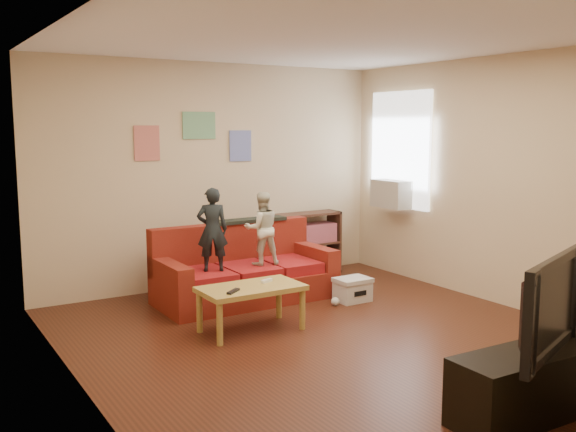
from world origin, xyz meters
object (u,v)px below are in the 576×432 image
child_b (262,228)px  television (537,303)px  sofa (243,274)px  child_a (212,230)px  coffee_table (251,292)px  file_box (353,289)px  tv_stand (532,384)px  bookshelf (303,247)px

child_b → television: bearing=105.0°
sofa → child_a: size_ratio=2.21×
coffee_table → file_box: 1.52m
sofa → tv_stand: size_ratio=1.60×
child_b → tv_stand: 3.53m
child_a → file_box: size_ratio=2.33×
television → coffee_table: bearing=85.5°
sofa → television: 3.69m
sofa → television: television is taller
child_a → bookshelf: size_ratio=0.87×
child_a → tv_stand: bearing=123.4°
child_a → child_b: 0.60m
coffee_table → television: 2.73m
sofa → bookshelf: size_ratio=1.92×
bookshelf → tv_stand: size_ratio=0.83×
child_a → file_box: (1.45, -0.55, -0.73)m
child_a → television: size_ratio=0.79×
television → bookshelf: bearing=57.2°
file_box → television: television is taller
television → tv_stand: bearing=0.0°
sofa → file_box: size_ratio=5.14×
sofa → coffee_table: sofa is taller
television → child_a: bearing=81.5°
coffee_table → file_box: size_ratio=2.54×
child_a → child_b: (0.60, 0.00, -0.04)m
sofa → child_b: 0.58m
child_b → tv_stand: size_ratio=0.66×
tv_stand → television: 0.56m
sofa → file_box: sofa is taller
child_a → coffee_table: 1.00m
tv_stand → child_a: bearing=103.2°
child_a → tv_stand: child_a is taller
child_b → child_a: bearing=13.1°
sofa → television: bearing=-85.8°
child_a → file_box: 1.71m
sofa → bookshelf: sofa is taller
child_b → file_box: 1.22m
coffee_table → sofa: bearing=65.9°
child_a → bookshelf: bearing=-132.6°
child_b → file_box: (0.85, -0.55, -0.69)m
coffee_table → bookshelf: size_ratio=0.95×
television → file_box: bearing=55.8°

